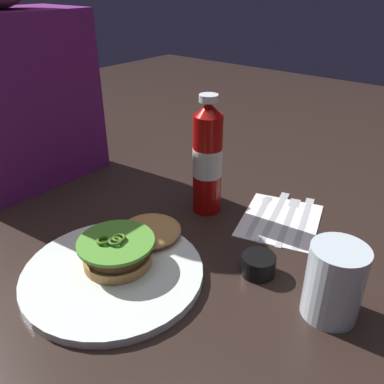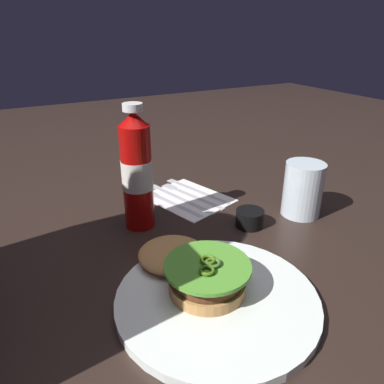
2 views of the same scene
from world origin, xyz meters
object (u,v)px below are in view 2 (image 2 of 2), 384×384
object	(u,v)px
dinner_plate	(217,299)
butter_knife	(176,195)
ketchup_bottle	(137,172)
steak_knife	(193,188)
fork_utensil	(187,193)
spoon_utensil	(166,199)
burger_sandwich	(193,268)
napkin	(188,198)
condiment_cup	(250,218)
water_glass	(303,189)

from	to	relation	value
dinner_plate	butter_knife	world-z (taller)	dinner_plate
ketchup_bottle	butter_knife	xyz separation A→B (m)	(0.08, -0.12, -0.11)
steak_knife	butter_knife	world-z (taller)	same
fork_utensil	spoon_utensil	bearing A→B (deg)	97.95
burger_sandwich	fork_utensil	bearing A→B (deg)	-26.37
steak_knife	butter_knife	bearing A→B (deg)	105.97
burger_sandwich	fork_utensil	size ratio (longest dim) A/B	1.10
ketchup_bottle	napkin	world-z (taller)	ketchup_bottle
condiment_cup	spoon_utensil	world-z (taller)	condiment_cup
ketchup_bottle	fork_utensil	bearing A→B (deg)	-61.39
ketchup_bottle	water_glass	bearing A→B (deg)	-110.71
spoon_utensil	fork_utensil	bearing A→B (deg)	-82.05
dinner_plate	spoon_utensil	size ratio (longest dim) A/B	1.71
water_glass	burger_sandwich	bearing A→B (deg)	107.10
fork_utensil	spoon_utensil	distance (m)	0.06
ketchup_bottle	fork_utensil	xyz separation A→B (m)	(0.08, -0.15, -0.11)
burger_sandwich	spoon_utensil	size ratio (longest dim) A/B	1.22
condiment_cup	butter_knife	world-z (taller)	condiment_cup
ketchup_bottle	butter_knife	size ratio (longest dim) A/B	1.17
dinner_plate	water_glass	bearing A→B (deg)	-64.12
butter_knife	spoon_utensil	xyz separation A→B (m)	(-0.01, 0.03, -0.00)
fork_utensil	butter_knife	xyz separation A→B (m)	(-0.00, 0.03, 0.00)
burger_sandwich	spoon_utensil	bearing A→B (deg)	-17.10
condiment_cup	water_glass	bearing A→B (deg)	-94.92
fork_utensil	burger_sandwich	bearing A→B (deg)	153.63
ketchup_bottle	condiment_cup	xyz separation A→B (m)	(-0.11, -0.19, -0.10)
condiment_cup	steak_knife	world-z (taller)	condiment_cup
fork_utensil	spoon_utensil	world-z (taller)	same
napkin	fork_utensil	distance (m)	0.02
dinner_plate	spoon_utensil	world-z (taller)	dinner_plate
napkin	spoon_utensil	bearing A→B (deg)	74.29
burger_sandwich	butter_knife	size ratio (longest dim) A/B	1.00
fork_utensil	spoon_utensil	size ratio (longest dim) A/B	1.10
dinner_plate	butter_knife	xyz separation A→B (m)	(0.35, -0.11, -0.00)
dinner_plate	butter_knife	distance (m)	0.37
burger_sandwich	steak_knife	size ratio (longest dim) A/B	1.05
condiment_cup	butter_knife	distance (m)	0.21
steak_knife	fork_utensil	xyz separation A→B (m)	(-0.02, 0.03, 0.00)
ketchup_bottle	condiment_cup	distance (m)	0.24
butter_knife	condiment_cup	bearing A→B (deg)	-159.67
ketchup_bottle	steak_knife	bearing A→B (deg)	-61.22
napkin	fork_utensil	world-z (taller)	fork_utensil
burger_sandwich	steak_knife	xyz separation A→B (m)	(0.32, -0.18, -0.03)
dinner_plate	napkin	size ratio (longest dim) A/B	1.62
burger_sandwich	napkin	world-z (taller)	burger_sandwich
condiment_cup	steak_knife	bearing A→B (deg)	4.04
condiment_cup	spoon_utensil	distance (m)	0.21
ketchup_bottle	steak_knife	world-z (taller)	ketchup_bottle
dinner_plate	fork_utensil	size ratio (longest dim) A/B	1.55
dinner_plate	fork_utensil	distance (m)	0.38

